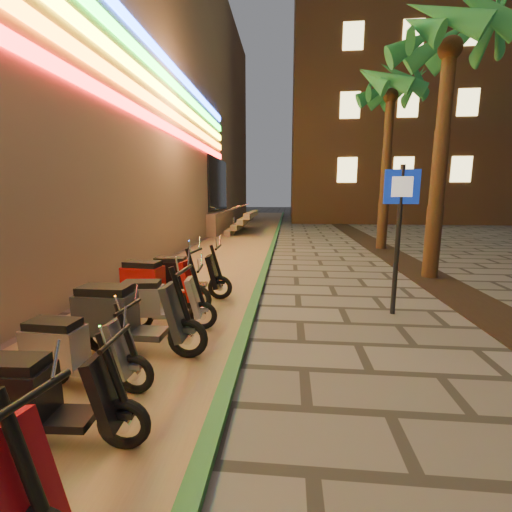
# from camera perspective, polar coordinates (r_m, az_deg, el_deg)

# --- Properties ---
(ground) EXTENTS (120.00, 120.00, 0.00)m
(ground) POSITION_cam_1_polar(r_m,az_deg,el_deg) (3.30, 9.44, -32.03)
(ground) COLOR #474442
(ground) RESTS_ON ground
(parking_strip) EXTENTS (3.40, 60.00, 0.01)m
(parking_strip) POSITION_cam_1_polar(r_m,az_deg,el_deg) (12.85, -5.26, 0.27)
(parking_strip) COLOR #8C7251
(parking_strip) RESTS_ON ground
(green_curb) EXTENTS (0.18, 60.00, 0.10)m
(green_curb) POSITION_cam_1_polar(r_m,az_deg,el_deg) (12.64, 2.33, 0.34)
(green_curb) COLOR #25622F
(green_curb) RESTS_ON ground
(planting_strip) EXTENTS (1.20, 40.00, 0.02)m
(planting_strip) POSITION_cam_1_polar(r_m,az_deg,el_deg) (8.65, 31.68, -6.10)
(planting_strip) COLOR black
(planting_strip) RESTS_ON ground
(apartment_block) EXTENTS (18.00, 16.06, 25.00)m
(apartment_block) POSITION_cam_1_polar(r_m,az_deg,el_deg) (37.11, 21.86, 25.61)
(apartment_block) COLOR brown
(apartment_block) RESTS_ON ground
(palm_c) EXTENTS (2.97, 3.02, 6.91)m
(palm_c) POSITION_cam_1_polar(r_m,az_deg,el_deg) (10.78, 29.66, 28.00)
(palm_c) COLOR #472D19
(palm_c) RESTS_ON ground
(palm_d) EXTENTS (2.97, 3.02, 7.16)m
(palm_d) POSITION_cam_1_polar(r_m,az_deg,el_deg) (15.40, 21.54, 23.56)
(palm_d) COLOR #472D19
(palm_d) RESTS_ON ground
(pedestrian_sign) EXTENTS (0.60, 0.11, 2.73)m
(pedestrian_sign) POSITION_cam_1_polar(r_m,az_deg,el_deg) (6.68, 22.77, 5.60)
(pedestrian_sign) COLOR black
(pedestrian_sign) RESTS_ON ground
(scooter_5) EXTENTS (1.54, 0.54, 1.08)m
(scooter_5) POSITION_cam_1_polar(r_m,az_deg,el_deg) (3.73, -32.32, -19.33)
(scooter_5) COLOR black
(scooter_5) RESTS_ON ground
(scooter_6) EXTENTS (1.51, 0.53, 1.06)m
(scooter_6) POSITION_cam_1_polar(r_m,az_deg,el_deg) (4.53, -28.07, -13.79)
(scooter_6) COLOR black
(scooter_6) RESTS_ON ground
(scooter_7) EXTENTS (1.81, 0.64, 1.28)m
(scooter_7) POSITION_cam_1_polar(r_m,az_deg,el_deg) (5.09, -20.87, -9.44)
(scooter_7) COLOR black
(scooter_7) RESTS_ON ground
(scooter_8) EXTENTS (1.55, 0.61, 1.09)m
(scooter_8) POSITION_cam_1_polar(r_m,az_deg,el_deg) (5.86, -16.16, -7.47)
(scooter_8) COLOR black
(scooter_8) RESTS_ON ground
(scooter_9) EXTENTS (1.77, 0.68, 1.25)m
(scooter_9) POSITION_cam_1_polar(r_m,az_deg,el_deg) (6.84, -16.32, -4.36)
(scooter_9) COLOR black
(scooter_9) RESTS_ON ground
(scooter_10) EXTENTS (1.67, 0.59, 1.18)m
(scooter_10) POSITION_cam_1_polar(r_m,az_deg,el_deg) (7.46, -12.10, -3.19)
(scooter_10) COLOR black
(scooter_10) RESTS_ON ground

